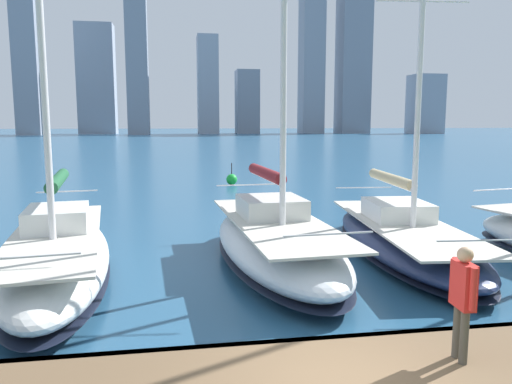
{
  "coord_description": "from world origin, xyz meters",
  "views": [
    {
      "loc": [
        2.1,
        5.94,
        4.01
      ],
      "look_at": [
        -0.01,
        -6.72,
        2.2
      ],
      "focal_mm": 35.0,
      "sensor_mm": 36.0,
      "label": 1
    }
  ],
  "objects_px": {
    "sailboat_maroon": "(276,241)",
    "channel_buoy": "(232,179)",
    "sailboat_tan": "(403,236)",
    "person_red_shirt": "(463,293)",
    "sailboat_forest": "(57,255)"
  },
  "relations": [
    {
      "from": "sailboat_maroon",
      "to": "channel_buoy",
      "type": "distance_m",
      "value": 18.38
    },
    {
      "from": "sailboat_tan",
      "to": "channel_buoy",
      "type": "relative_size",
      "value": 8.11
    },
    {
      "from": "sailboat_tan",
      "to": "channel_buoy",
      "type": "height_order",
      "value": "sailboat_tan"
    },
    {
      "from": "person_red_shirt",
      "to": "channel_buoy",
      "type": "height_order",
      "value": "person_red_shirt"
    },
    {
      "from": "person_red_shirt",
      "to": "channel_buoy",
      "type": "distance_m",
      "value": 25.37
    },
    {
      "from": "sailboat_tan",
      "to": "sailboat_forest",
      "type": "relative_size",
      "value": 0.98
    },
    {
      "from": "sailboat_tan",
      "to": "person_red_shirt",
      "type": "distance_m",
      "value": 8.14
    },
    {
      "from": "sailboat_tan",
      "to": "sailboat_maroon",
      "type": "relative_size",
      "value": 1.04
    },
    {
      "from": "sailboat_forest",
      "to": "person_red_shirt",
      "type": "distance_m",
      "value": 9.52
    },
    {
      "from": "person_red_shirt",
      "to": "sailboat_tan",
      "type": "bearing_deg",
      "value": -110.15
    },
    {
      "from": "sailboat_forest",
      "to": "sailboat_tan",
      "type": "bearing_deg",
      "value": -173.58
    },
    {
      "from": "sailboat_forest",
      "to": "sailboat_maroon",
      "type": "bearing_deg",
      "value": -174.96
    },
    {
      "from": "sailboat_maroon",
      "to": "person_red_shirt",
      "type": "height_order",
      "value": "sailboat_maroon"
    },
    {
      "from": "sailboat_tan",
      "to": "person_red_shirt",
      "type": "xyz_separation_m",
      "value": [
        2.78,
        7.58,
        1.01
      ]
    },
    {
      "from": "sailboat_maroon",
      "to": "sailboat_forest",
      "type": "height_order",
      "value": "sailboat_forest"
    }
  ]
}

